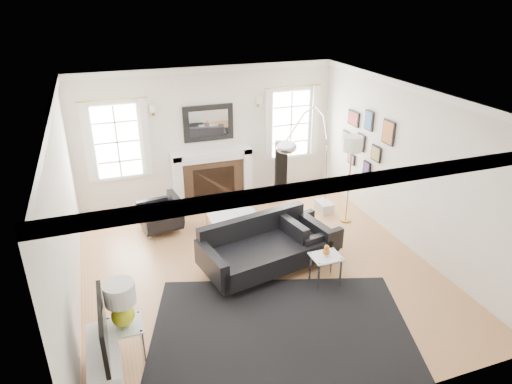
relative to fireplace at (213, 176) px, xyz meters
name	(u,v)px	position (x,y,z in m)	size (l,w,h in m)	color
floor	(256,266)	(0.00, -2.79, -0.54)	(6.00, 6.00, 0.00)	#AA7247
back_wall	(208,134)	(0.00, 0.21, 0.86)	(5.50, 0.04, 2.80)	beige
front_wall	(360,308)	(0.00, -5.79, 0.86)	(5.50, 0.04, 2.80)	beige
left_wall	(64,217)	(-2.75, -2.79, 0.86)	(0.04, 6.00, 2.80)	beige
right_wall	(407,167)	(2.75, -2.79, 0.86)	(0.04, 6.00, 2.80)	beige
ceiling	(256,98)	(0.00, -2.79, 2.26)	(5.50, 6.00, 0.02)	white
crown_molding	(256,102)	(0.00, -2.79, 2.20)	(5.50, 6.00, 0.12)	white
fireplace	(213,176)	(0.00, 0.00, 0.00)	(1.70, 0.69, 1.11)	white
mantel_mirror	(209,123)	(0.00, 0.16, 1.11)	(1.05, 0.07, 0.75)	black
window_left	(117,141)	(-1.85, 0.16, 0.92)	(1.24, 0.15, 1.62)	white
window_right	(291,124)	(1.85, 0.16, 0.92)	(1.24, 0.15, 1.62)	white
gallery_wall	(366,138)	(2.72, -1.50, 0.99)	(0.04, 1.73, 1.29)	black
tv_unit	(105,360)	(-2.44, -4.49, -0.21)	(0.35, 1.00, 1.09)	white
area_rug	(283,345)	(-0.28, -4.63, -0.54)	(3.44, 2.87, 0.01)	black
sofa	(263,248)	(0.09, -2.87, -0.18)	(2.21, 1.32, 0.68)	black
armchair_left	(163,215)	(-1.24, -1.02, -0.24)	(0.81, 0.88, 0.54)	black
armchair_right	(305,237)	(0.92, -2.71, -0.21)	(0.96, 1.04, 0.60)	black
coffee_table	(233,217)	(-0.04, -1.66, -0.18)	(0.89, 0.89, 0.40)	silver
side_table_left	(125,331)	(-2.18, -4.13, -0.16)	(0.44, 0.44, 0.48)	silver
nesting_table	(326,262)	(0.84, -3.59, -0.16)	(0.45, 0.38, 0.50)	silver
gourd_lamp	(121,302)	(-2.18, -4.13, 0.29)	(0.37, 0.37, 0.60)	yellow
orange_vase	(327,251)	(0.84, -3.59, 0.05)	(0.11, 0.11, 0.17)	#C56719
arc_floor_lamp	(308,165)	(1.28, -1.95, 0.78)	(1.73, 1.60, 2.45)	silver
stick_floor_lamp	(352,148)	(2.20, -1.87, 0.96)	(0.35, 0.35, 1.74)	#B1903D
speaker_tower	(281,168)	(1.47, -0.25, 0.06)	(0.24, 0.24, 1.21)	black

